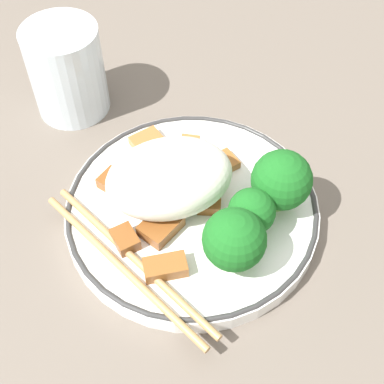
% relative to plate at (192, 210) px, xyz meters
% --- Properties ---
extents(ground_plane, '(3.00, 3.00, 0.00)m').
position_rel_plate_xyz_m(ground_plane, '(0.00, 0.00, -0.01)').
color(ground_plane, '#665B51').
extents(plate, '(0.24, 0.24, 0.02)m').
position_rel_plate_xyz_m(plate, '(0.00, 0.00, 0.00)').
color(plate, white).
rests_on(plate, ground_plane).
extents(rice_mound, '(0.12, 0.08, 0.06)m').
position_rel_plate_xyz_m(rice_mound, '(-0.02, 0.01, 0.04)').
color(rice_mound, white).
rests_on(rice_mound, plate).
extents(broccoli_back_left, '(0.05, 0.05, 0.06)m').
position_rel_plate_xyz_m(broccoli_back_left, '(0.02, -0.07, 0.04)').
color(broccoli_back_left, '#7FB756').
rests_on(broccoli_back_left, plate).
extents(broccoli_back_center, '(0.04, 0.04, 0.05)m').
position_rel_plate_xyz_m(broccoli_back_center, '(0.04, -0.04, 0.04)').
color(broccoli_back_center, '#7FB756').
rests_on(broccoli_back_center, plate).
extents(broccoli_back_right, '(0.05, 0.05, 0.06)m').
position_rel_plate_xyz_m(broccoli_back_right, '(0.08, -0.02, 0.04)').
color(broccoli_back_right, '#7FB756').
rests_on(broccoli_back_right, plate).
extents(meat_near_front, '(0.02, 0.03, 0.01)m').
position_rel_plate_xyz_m(meat_near_front, '(-0.07, -0.02, 0.01)').
color(meat_near_front, brown).
rests_on(meat_near_front, plate).
extents(meat_near_left, '(0.04, 0.04, 0.01)m').
position_rel_plate_xyz_m(meat_near_left, '(-0.06, 0.04, 0.01)').
color(meat_near_left, brown).
rests_on(meat_near_left, plate).
extents(meat_near_right, '(0.04, 0.04, 0.01)m').
position_rel_plate_xyz_m(meat_near_right, '(-0.03, -0.02, 0.01)').
color(meat_near_right, brown).
rests_on(meat_near_right, plate).
extents(meat_near_back, '(0.03, 0.03, 0.01)m').
position_rel_plate_xyz_m(meat_near_back, '(0.04, 0.04, 0.01)').
color(meat_near_back, '#995B28').
rests_on(meat_near_back, plate).
extents(meat_on_rice_edge, '(0.04, 0.04, 0.01)m').
position_rel_plate_xyz_m(meat_on_rice_edge, '(-0.02, 0.08, 0.01)').
color(meat_on_rice_edge, '#9E6633').
rests_on(meat_on_rice_edge, plate).
extents(meat_mid_left, '(0.04, 0.02, 0.01)m').
position_rel_plate_xyz_m(meat_mid_left, '(-0.04, -0.06, 0.01)').
color(meat_mid_left, brown).
rests_on(meat_mid_left, plate).
extents(meat_mid_right, '(0.03, 0.04, 0.01)m').
position_rel_plate_xyz_m(meat_mid_right, '(0.01, 0.06, 0.01)').
color(meat_mid_right, '#9E6633').
rests_on(meat_mid_right, plate).
extents(meat_far_scatter, '(0.03, 0.04, 0.01)m').
position_rel_plate_xyz_m(meat_far_scatter, '(0.02, -0.00, 0.01)').
color(meat_far_scatter, brown).
rests_on(meat_far_scatter, plate).
extents(chopsticks, '(0.11, 0.19, 0.01)m').
position_rel_plate_xyz_m(chopsticks, '(-0.07, -0.05, 0.01)').
color(chopsticks, '#AD8451').
rests_on(chopsticks, plate).
extents(drinking_glass, '(0.08, 0.08, 0.10)m').
position_rel_plate_xyz_m(drinking_glass, '(-0.08, 0.18, 0.04)').
color(drinking_glass, silver).
rests_on(drinking_glass, ground_plane).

